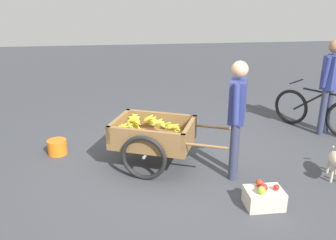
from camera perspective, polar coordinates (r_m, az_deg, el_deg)
The scene contains 7 objects.
ground_plane at distance 5.20m, azimuth 1.55°, elevation -8.10°, with size 24.00×24.00×0.00m, color #3D3F44.
fruit_cart at distance 5.21m, azimuth -2.33°, elevation -2.67°, with size 1.81×1.33×0.74m.
vendor_person at distance 4.82m, azimuth 10.77°, elevation 1.57°, with size 0.31×0.55×1.60m.
bicycle at distance 7.03m, azimuth 22.24°, elevation 1.17°, with size 1.04×1.37×0.85m.
cyclist_person at distance 6.81m, azimuth 24.10°, elevation 5.93°, with size 0.43×0.42×1.65m.
plastic_bucket at distance 5.93m, azimuth -16.95°, elevation -4.08°, with size 0.29×0.29×0.23m, color orange.
apple_crate at distance 4.54m, azimuth 14.78°, elevation -11.61°, with size 0.44×0.32×0.32m.
Camera 1 is at (0.69, 4.52, 2.47)m, focal length 38.92 mm.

